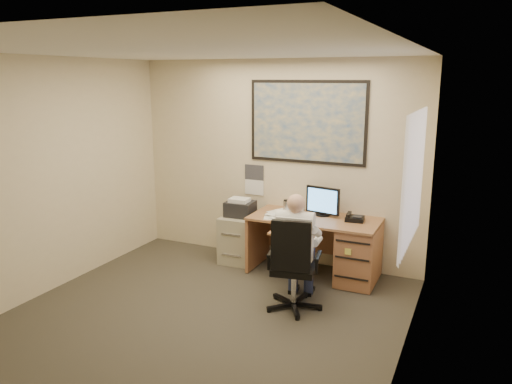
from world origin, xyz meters
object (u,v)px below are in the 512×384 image
at_px(filing_cabinet, 240,234).
at_px(office_chair, 292,283).
at_px(person, 295,252).
at_px(desk, 340,244).

xyz_separation_m(filing_cabinet, office_chair, (1.16, -1.10, -0.07)).
xyz_separation_m(office_chair, person, (0.01, 0.08, 0.33)).
bearing_deg(filing_cabinet, person, -43.16).
bearing_deg(desk, office_chair, -102.77).
relative_size(office_chair, person, 0.83).
bearing_deg(person, desk, 69.41).
height_order(filing_cabinet, person, person).
relative_size(desk, office_chair, 1.53).
distance_m(desk, filing_cabinet, 1.40).
height_order(filing_cabinet, office_chair, office_chair).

